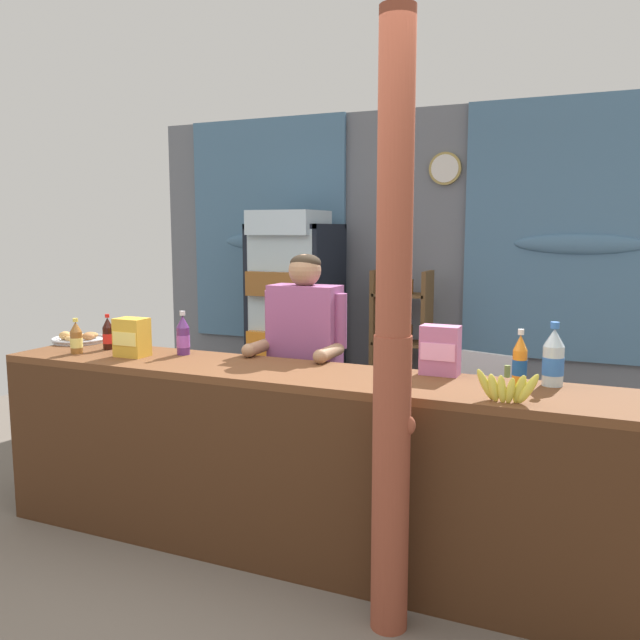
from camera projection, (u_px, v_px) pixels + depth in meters
ground_plane at (330, 498)px, 4.19m from camera, size 8.19×8.19×0.00m
back_wall_curtained at (417, 263)px, 5.75m from camera, size 5.13×0.22×2.71m
stall_counter at (292, 450)px, 3.28m from camera, size 3.50×0.57×0.98m
timber_post at (393, 349)px, 2.67m from camera, size 0.18×0.16×2.54m
drink_fridge at (294, 309)px, 5.66m from camera, size 0.67×0.71×1.85m
bottle_shelf_rack at (401, 348)px, 5.56m from camera, size 0.48×0.28×1.36m
plastic_lawn_chair at (496, 402)px, 4.62m from camera, size 0.55×0.55×0.86m
shopkeeper at (305, 352)px, 3.86m from camera, size 0.52×0.42×1.56m
soda_bottle_water at (553, 359)px, 3.03m from camera, size 0.10×0.10×0.30m
soda_bottle_orange_soda at (520, 361)px, 3.05m from camera, size 0.07×0.07×0.26m
soda_bottle_cola at (108, 334)px, 3.95m from camera, size 0.06×0.06×0.21m
soda_bottle_grape_soda at (183, 336)px, 3.78m from camera, size 0.08×0.08×0.25m
soda_bottle_iced_tea at (76, 339)px, 3.81m from camera, size 0.07×0.07×0.21m
snack_box_choco_powder at (132, 337)px, 3.73m from camera, size 0.18×0.13×0.22m
snack_box_wafer at (440, 350)px, 3.25m from camera, size 0.19×0.11×0.25m
pastry_tray at (79, 339)px, 4.22m from camera, size 0.34×0.34×0.07m
banana_bunch at (507, 388)px, 2.74m from camera, size 0.28×0.06×0.16m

